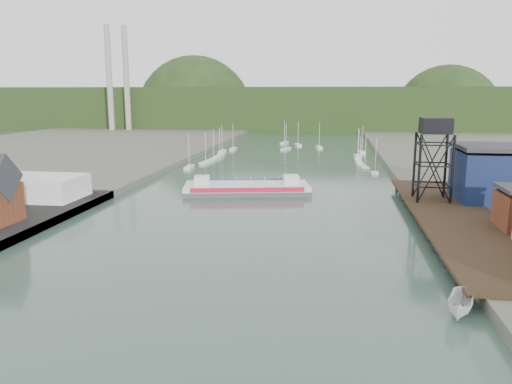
% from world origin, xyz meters
% --- Properties ---
extents(ground, '(600.00, 600.00, 0.00)m').
position_xyz_m(ground, '(0.00, 0.00, 0.00)').
color(ground, '#2E4841').
rests_on(ground, ground).
extents(east_pier, '(14.00, 70.00, 2.45)m').
position_xyz_m(east_pier, '(37.00, 45.00, 1.90)').
color(east_pier, black).
rests_on(east_pier, ground).
extents(white_shed, '(18.00, 12.00, 4.50)m').
position_xyz_m(white_shed, '(-44.00, 50.00, 3.85)').
color(white_shed, silver).
rests_on(white_shed, west_quay).
extents(lift_tower, '(6.50, 6.50, 16.00)m').
position_xyz_m(lift_tower, '(35.00, 58.00, 15.65)').
color(lift_tower, black).
rests_on(lift_tower, east_pier).
extents(blue_shed, '(20.50, 14.50, 11.30)m').
position_xyz_m(blue_shed, '(50.00, 60.00, 7.06)').
color(blue_shed, '#0E1C3E').
rests_on(blue_shed, east_land).
extents(marina_sailboats, '(57.71, 92.65, 0.90)m').
position_xyz_m(marina_sailboats, '(0.08, 138.46, 0.35)').
color(marina_sailboats, silver).
rests_on(marina_sailboats, ground).
extents(smokestacks, '(11.20, 8.20, 60.00)m').
position_xyz_m(smokestacks, '(-106.00, 232.50, 30.00)').
color(smokestacks, '#999994').
rests_on(smokestacks, ground).
extents(distant_hills, '(500.00, 120.00, 80.00)m').
position_xyz_m(distant_hills, '(-3.98, 301.35, 10.38)').
color(distant_hills, black).
rests_on(distant_hills, ground).
extents(chain_ferry, '(30.29, 16.94, 4.11)m').
position_xyz_m(chain_ferry, '(-3.74, 69.47, 1.18)').
color(chain_ferry, '#4B4B4E').
rests_on(chain_ferry, ground).
extents(motorboat, '(4.35, 6.79, 2.46)m').
position_xyz_m(motorboat, '(29.23, 8.93, 1.23)').
color(motorboat, silver).
rests_on(motorboat, ground).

